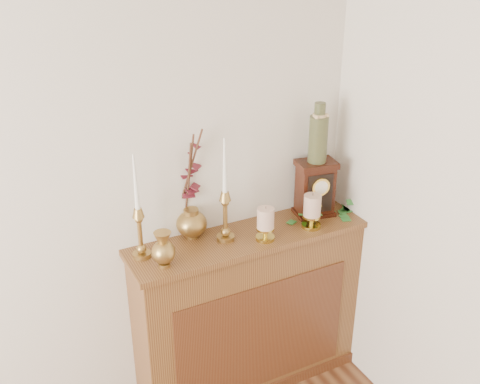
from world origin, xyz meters
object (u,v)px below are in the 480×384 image
bud_vase (163,250)px  mantel_clock (315,189)px  candlestick_center (225,208)px  ginger_jar (190,187)px  candlestick_left (139,225)px  ceramic_vase (318,136)px

bud_vase → mantel_clock: 0.89m
candlestick_center → bud_vase: (-0.35, -0.09, -0.09)m
ginger_jar → candlestick_left: bearing=-160.5°
candlestick_left → mantel_clock: (0.94, -0.01, -0.02)m
candlestick_left → ceramic_vase: size_ratio=1.65×
mantel_clock → ginger_jar: bearing=180.0°
candlestick_center → mantel_clock: (0.53, 0.03, -0.02)m
candlestick_left → ginger_jar: bearing=19.5°
bud_vase → ginger_jar: (0.23, 0.23, 0.17)m
candlestick_center → candlestick_left: bearing=175.1°
bud_vase → ginger_jar: 0.36m
mantel_clock → ceramic_vase: 0.29m
candlestick_center → ceramic_vase: bearing=3.4°
ginger_jar → ceramic_vase: (0.65, -0.11, 0.19)m
candlestick_center → ginger_jar: bearing=130.0°
bud_vase → ginger_jar: size_ratio=0.31×
candlestick_center → ginger_jar: size_ratio=0.94×
bud_vase → ceramic_vase: bearing=7.8°
candlestick_center → ceramic_vase: 0.60m
candlestick_left → ginger_jar: 0.32m
bud_vase → ceramic_vase: (0.88, 0.12, 0.35)m
candlestick_left → ceramic_vase: 0.98m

